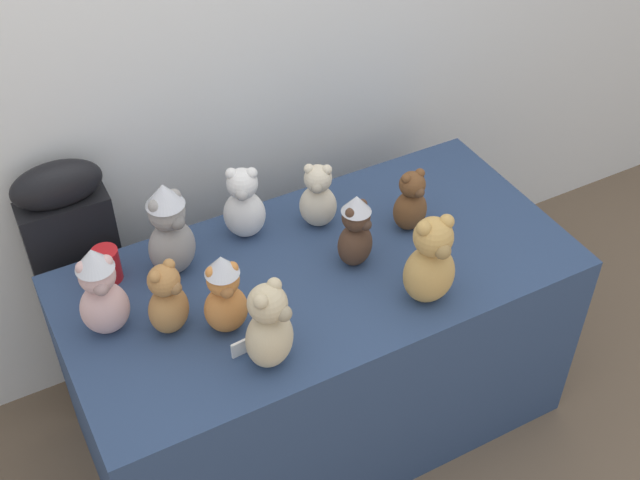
# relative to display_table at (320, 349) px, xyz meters

# --- Properties ---
(ground_plane) EXTENTS (10.00, 10.00, 0.00)m
(ground_plane) POSITION_rel_display_table_xyz_m (0.00, -0.25, -0.36)
(ground_plane) COLOR brown
(wall_back) EXTENTS (7.00, 0.08, 2.60)m
(wall_back) POSITION_rel_display_table_xyz_m (0.00, 0.63, 0.94)
(wall_back) COLOR white
(wall_back) RESTS_ON ground_plane
(display_table) EXTENTS (1.56, 0.76, 0.73)m
(display_table) POSITION_rel_display_table_xyz_m (0.00, 0.00, 0.00)
(display_table) COLOR navy
(display_table) RESTS_ON ground_plane
(instrument_case) EXTENTS (0.28, 0.13, 1.01)m
(instrument_case) POSITION_rel_display_table_xyz_m (-0.63, 0.51, 0.15)
(instrument_case) COLOR black
(instrument_case) RESTS_ON ground_plane
(teddy_bear_caramel) EXTENTS (0.16, 0.15, 0.24)m
(teddy_bear_caramel) POSITION_rel_display_table_xyz_m (-0.48, -0.01, 0.47)
(teddy_bear_caramel) COLOR #B27A42
(teddy_bear_caramel) RESTS_ON display_table
(teddy_bear_cream) EXTENTS (0.16, 0.15, 0.23)m
(teddy_bear_cream) POSITION_rel_display_table_xyz_m (0.10, 0.19, 0.47)
(teddy_bear_cream) COLOR beige
(teddy_bear_cream) RESTS_ON display_table
(teddy_bear_snow) EXTENTS (0.17, 0.16, 0.26)m
(teddy_bear_snow) POSITION_rel_display_table_xyz_m (-0.13, 0.26, 0.48)
(teddy_bear_snow) COLOR white
(teddy_bear_snow) RESTS_ON display_table
(teddy_bear_chestnut) EXTENTS (0.12, 0.10, 0.22)m
(teddy_bear_chestnut) POSITION_rel_display_table_xyz_m (0.35, 0.04, 0.47)
(teddy_bear_chestnut) COLOR brown
(teddy_bear_chestnut) RESTS_ON display_table
(teddy_bear_blush) EXTENTS (0.14, 0.13, 0.30)m
(teddy_bear_blush) POSITION_rel_display_table_xyz_m (-0.63, 0.07, 0.51)
(teddy_bear_blush) COLOR beige
(teddy_bear_blush) RESTS_ON display_table
(teddy_bear_ginger) EXTENTS (0.14, 0.12, 0.27)m
(teddy_bear_ginger) POSITION_rel_display_table_xyz_m (-0.34, -0.09, 0.50)
(teddy_bear_ginger) COLOR #D17F3D
(teddy_bear_ginger) RESTS_ON display_table
(teddy_bear_honey) EXTENTS (0.16, 0.14, 0.30)m
(teddy_bear_honey) POSITION_rel_display_table_xyz_m (0.22, -0.25, 0.50)
(teddy_bear_honey) COLOR tan
(teddy_bear_honey) RESTS_ON display_table
(teddy_bear_cocoa) EXTENTS (0.14, 0.13, 0.26)m
(teddy_bear_cocoa) POSITION_rel_display_table_xyz_m (0.11, -0.02, 0.49)
(teddy_bear_cocoa) COLOR #4C3323
(teddy_bear_cocoa) RESTS_ON display_table
(teddy_bear_sand) EXTENTS (0.19, 0.18, 0.28)m
(teddy_bear_sand) POSITION_rel_display_table_xyz_m (-0.29, -0.26, 0.49)
(teddy_bear_sand) COLOR #CCB78E
(teddy_bear_sand) RESTS_ON display_table
(teddy_bear_ash) EXTENTS (0.18, 0.16, 0.32)m
(teddy_bear_ash) POSITION_rel_display_table_xyz_m (-0.39, 0.21, 0.52)
(teddy_bear_ash) COLOR gray
(teddy_bear_ash) RESTS_ON display_table
(party_cup_red) EXTENTS (0.08, 0.08, 0.11)m
(party_cup_red) POSITION_rel_display_table_xyz_m (-0.57, 0.27, 0.42)
(party_cup_red) COLOR red
(party_cup_red) RESTS_ON display_table
(name_card_front_left) EXTENTS (0.07, 0.01, 0.05)m
(name_card_front_left) POSITION_rel_display_table_xyz_m (-0.34, -0.19, 0.39)
(name_card_front_left) COLOR white
(name_card_front_left) RESTS_ON display_table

